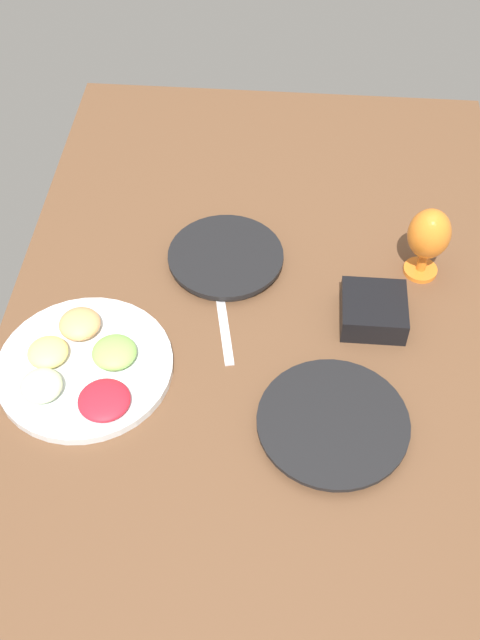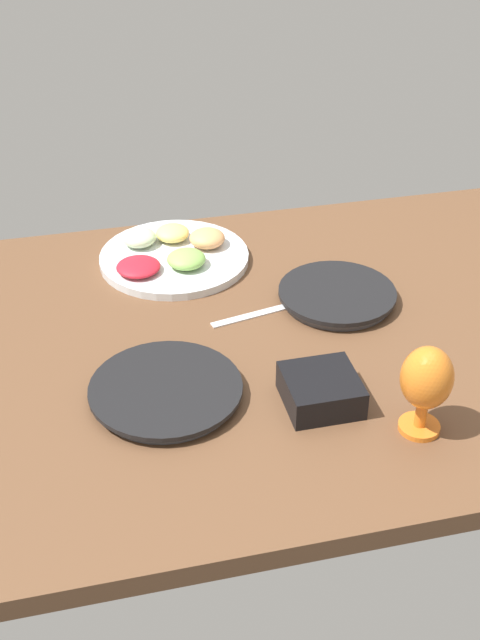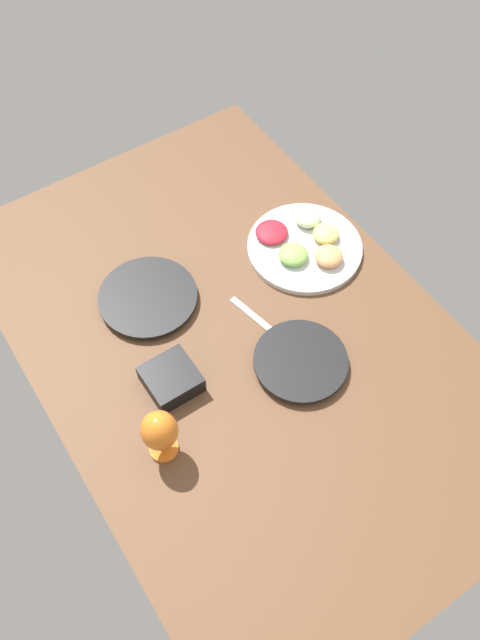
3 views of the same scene
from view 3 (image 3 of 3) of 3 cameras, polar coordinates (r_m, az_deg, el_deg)
name	(u,v)px [view 3 (image 3 of 3)]	position (r cm, az deg, el deg)	size (l,w,h in cm)	color
ground_plane	(238,341)	(174.90, -0.14, -1.87)	(160.00, 104.00, 4.00)	brown
dinner_plate_left	(148,298)	(180.59, -8.07, 1.94)	(27.36, 27.36, 2.39)	#4C4C51
dinner_plate_right	(301,362)	(168.51, 5.34, -3.68)	(24.54, 24.54, 2.59)	#4C4C51
fruit_platter	(305,245)	(190.62, 5.72, 6.61)	(33.48, 33.48, 5.59)	silver
hurricane_glass_orange	(160,432)	(150.41, -7.07, -9.72)	(8.72, 8.72, 16.61)	orange
square_bowl_black	(171,378)	(164.41, -6.08, -5.13)	(12.79, 12.79, 5.48)	black
fork_by_right_plate	(255,317)	(176.37, 1.36, 0.25)	(18.00, 1.80, 0.60)	silver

